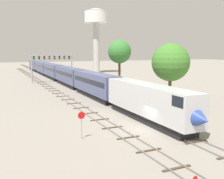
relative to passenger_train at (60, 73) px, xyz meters
name	(u,v)px	position (x,y,z in m)	size (l,w,h in m)	color
ground_plane	(147,129)	(-2.00, -51.39, -2.61)	(400.00, 400.00, 0.00)	gray
track_main	(54,79)	(0.00, 8.61, -2.54)	(2.60, 200.00, 0.16)	slate
track_near	(49,87)	(-5.50, -11.39, -2.54)	(2.60, 160.00, 0.16)	slate
passenger_train	(60,73)	(0.00, 0.00, 0.00)	(3.04, 115.56, 4.80)	silver
signal_gantry	(52,61)	(-2.25, -0.61, 3.66)	(12.10, 0.49, 8.44)	#999BA0
water_tower	(96,22)	(21.32, 25.19, 17.86)	(9.57, 9.57, 26.11)	beige
stop_sign	(82,121)	(-10.00, -51.63, -0.74)	(0.76, 0.08, 2.88)	gray
trackside_tree_left	(120,52)	(10.18, -19.16, 6.17)	(5.63, 5.63, 11.66)	brown
trackside_tree_mid	(171,62)	(9.52, -40.22, 4.48)	(6.43, 6.43, 10.34)	brown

